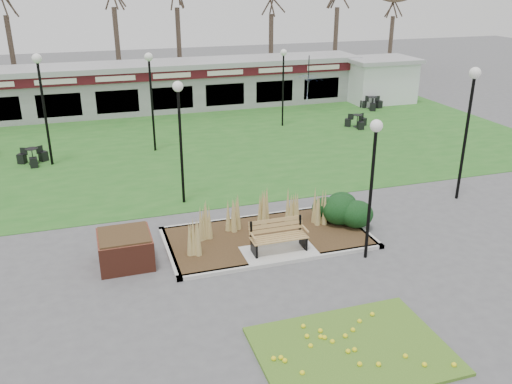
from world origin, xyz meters
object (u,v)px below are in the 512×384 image
object	(u,v)px
service_hut	(380,79)
bistro_set_d	(372,105)
brick_planter	(125,249)
lamp_post_far_right	(283,71)
lamp_post_near_left	(179,116)
lamp_post_far_left	(41,85)
bistro_set_c	(357,123)
lamp_post_mid_right	(470,105)
lamp_post_near_right	(374,160)
bistro_set_b	(33,159)
patio_umbrella	(308,88)
food_pavilion	(168,86)
lamp_post_mid_left	(150,80)
park_bench	(278,235)

from	to	relation	value
service_hut	bistro_set_d	distance (m)	2.66
brick_planter	lamp_post_far_right	size ratio (longest dim) A/B	0.36
lamp_post_near_left	lamp_post_far_left	bearing A→B (deg)	128.25
bistro_set_c	bistro_set_d	size ratio (longest dim) A/B	0.92
brick_planter	service_hut	distance (m)	24.71
lamp_post_near_left	lamp_post_mid_right	distance (m)	10.19
lamp_post_near_right	bistro_set_b	distance (m)	15.86
bistro_set_d	patio_umbrella	size ratio (longest dim) A/B	0.60
food_pavilion	patio_umbrella	world-z (taller)	food_pavilion
lamp_post_near_right	patio_umbrella	xyz separation A→B (m)	(5.62, 17.76, -1.63)
bistro_set_b	patio_umbrella	size ratio (longest dim) A/B	0.57
bistro_set_d	lamp_post_mid_left	bearing A→B (deg)	-162.20
lamp_post_near_left	lamp_post_near_right	size ratio (longest dim) A/B	1.07
park_bench	bistro_set_d	xyz separation A→B (m)	(11.99, 15.90, -0.32)
lamp_post_mid_left	bistro_set_c	distance (m)	11.60
lamp_post_near_left	food_pavilion	bearing A→B (deg)	82.55
lamp_post_near_left	bistro_set_c	world-z (taller)	lamp_post_near_left
lamp_post_mid_right	lamp_post_far_left	distance (m)	16.96
service_hut	lamp_post_mid_left	distance (m)	16.93
park_bench	lamp_post_near_right	distance (m)	3.58
lamp_post_far_left	food_pavilion	bearing A→B (deg)	53.39
lamp_post_far_left	lamp_post_near_right	bearing A→B (deg)	-52.36
lamp_post_mid_left	bistro_set_d	xyz separation A→B (m)	(14.06, 4.51, -3.06)
service_hut	bistro_set_d	bearing A→B (deg)	-129.16
lamp_post_near_left	brick_planter	bearing A→B (deg)	-121.59
service_hut	bistro_set_d	xyz separation A→B (m)	(-1.51, -1.85, -1.18)
park_bench	lamp_post_far_left	xyz separation A→B (m)	(-6.69, 10.71, 2.91)
lamp_post_near_left	bistro_set_b	xyz separation A→B (m)	(-5.52, 6.34, -2.99)
lamp_post_far_right	brick_planter	bearing A→B (deg)	-126.56
brick_planter	service_hut	size ratio (longest dim) A/B	0.34
bistro_set_b	lamp_post_near_left	bearing A→B (deg)	-48.97
park_bench	brick_planter	distance (m)	4.47
lamp_post_near_right	bistro_set_b	world-z (taller)	lamp_post_near_right
brick_planter	lamp_post_far_right	bearing A→B (deg)	53.44
bistro_set_c	patio_umbrella	world-z (taller)	patio_umbrella
lamp_post_far_left	bistro_set_d	size ratio (longest dim) A/B	3.44
lamp_post_far_right	bistro_set_c	world-z (taller)	lamp_post_far_right
service_hut	lamp_post_far_left	xyz separation A→B (m)	(-20.19, -7.04, 2.05)
food_pavilion	lamp_post_near_right	size ratio (longest dim) A/B	5.88
lamp_post_mid_left	bistro_set_c	xyz separation A→B (m)	(11.14, 0.88, -3.08)
lamp_post_near_right	bistro_set_c	world-z (taller)	lamp_post_near_right
brick_planter	lamp_post_near_left	bearing A→B (deg)	58.41
brick_planter	bistro_set_d	xyz separation A→B (m)	(16.39, 15.15, -0.21)
lamp_post_mid_right	lamp_post_near_left	bearing A→B (deg)	164.51
service_hut	bistro_set_c	distance (m)	7.15
lamp_post_near_left	lamp_post_far_right	size ratio (longest dim) A/B	1.07
park_bench	brick_planter	bearing A→B (deg)	170.31
lamp_post_far_left	bistro_set_d	bearing A→B (deg)	15.52
lamp_post_near_right	bistro_set_b	size ratio (longest dim) A/B	3.16
lamp_post_near_left	lamp_post_mid_right	bearing A→B (deg)	-15.49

